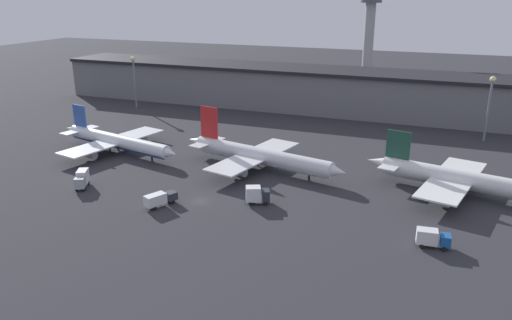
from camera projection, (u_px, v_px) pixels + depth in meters
ground at (200, 201)px, 107.77m from camera, size 600.00×600.00×0.00m
terminal_building at (315, 89)px, 187.09m from camera, size 207.55×22.91×15.71m
airplane_0 at (116, 141)px, 139.18m from camera, size 44.23×33.12×11.64m
airplane_1 at (259, 156)px, 126.14m from camera, size 46.89×32.44×14.14m
airplane_2 at (459, 179)px, 110.29m from camera, size 42.61×31.36×12.49m
service_vehicle_0 at (432, 238)px, 88.00m from camera, size 6.01×2.96×3.30m
service_vehicle_1 at (257, 194)px, 105.98m from camera, size 5.62×4.42×3.83m
service_vehicle_2 at (82, 179)px, 114.78m from camera, size 4.63×6.29×3.88m
service_vehicle_3 at (160, 199)px, 104.73m from camera, size 5.01×7.48×2.97m
lamp_post_0 at (134, 74)px, 189.68m from camera, size 1.80×1.80×19.59m
lamp_post_1 at (490, 99)px, 146.68m from camera, size 1.80×1.80×19.57m
control_tower at (369, 31)px, 218.12m from camera, size 9.00×9.00×44.85m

